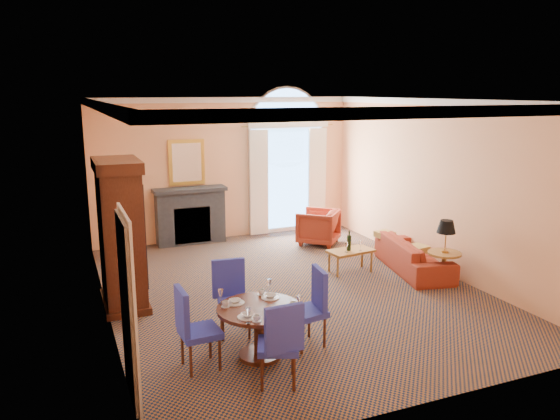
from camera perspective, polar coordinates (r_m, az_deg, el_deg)
name	(u,v)px	position (r m, az deg, el deg)	size (l,w,h in m)	color
ground	(291,290)	(9.47, 1.16, -8.31)	(7.50, 7.50, 0.00)	#111F38
room_envelope	(275,140)	(9.50, -0.53, 7.34)	(6.04, 7.52, 3.45)	#F9AD76
armoire	(121,237)	(8.83, -16.29, -2.70)	(0.67, 1.19, 2.33)	#3A190D
dining_table	(259,320)	(7.04, -2.16, -11.37)	(1.08, 1.08, 0.88)	#3A190D
dining_chair_north	(232,292)	(7.73, -5.07, -8.52)	(0.56, 0.56, 1.04)	#292FA1
dining_chair_south	(281,339)	(6.34, 0.10, -13.37)	(0.60, 0.60, 1.04)	#292FA1
dining_chair_east	(312,302)	(7.37, 3.40, -9.58)	(0.54, 0.53, 1.04)	#292FA1
dining_chair_west	(192,324)	(6.81, -9.23, -11.64)	(0.50, 0.49, 1.04)	#292FA1
sofa	(414,255)	(10.64, 13.79, -4.62)	(2.05, 0.80, 0.60)	maroon
armchair	(318,227)	(12.13, 4.02, -1.78)	(0.82, 0.85, 0.77)	maroon
coffee_table	(351,251)	(10.31, 7.39, -4.25)	(0.90, 0.57, 0.81)	#9F6A2F
side_table	(445,245)	(9.95, 16.87, -3.51)	(0.58, 0.58, 1.13)	#9F6A2F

